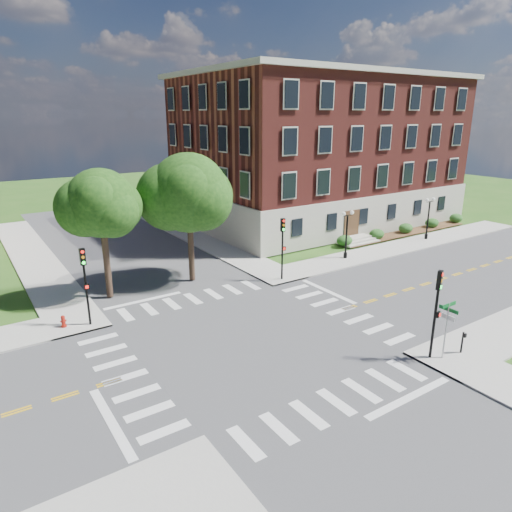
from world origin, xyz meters
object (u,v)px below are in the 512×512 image
twin_lamp_east (428,216)px  fire_hydrant (63,322)px  traffic_signal_ne (283,241)px  street_sign_pole (447,320)px  traffic_signal_se (437,303)px  traffic_signal_nw (85,277)px  twin_lamp_west (347,232)px  push_button_post (463,341)px

twin_lamp_east → fire_hydrant: twin_lamp_east is taller
traffic_signal_ne → street_sign_pole: traffic_signal_ne is taller
traffic_signal_se → traffic_signal_nw: (-13.84, 13.94, 0.00)m
traffic_signal_ne → twin_lamp_west: (7.97, 1.25, -0.66)m
push_button_post → fire_hydrant: 22.76m
twin_lamp_east → street_sign_pole: size_ratio=1.36×
twin_lamp_west → fire_hydrant: size_ratio=5.64×
street_sign_pole → fire_hydrant: 21.71m
traffic_signal_nw → fire_hydrant: size_ratio=6.40×
street_sign_pole → traffic_signal_nw: bearing=134.9°
traffic_signal_ne → push_button_post: size_ratio=4.00×
traffic_signal_ne → twin_lamp_west: 8.09m
traffic_signal_se → push_button_post: traffic_signal_se is taller
traffic_signal_ne → fire_hydrant: 16.16m
traffic_signal_se → push_button_post: bearing=-19.6°
traffic_signal_nw → push_button_post: (15.61, -14.57, -2.39)m
twin_lamp_east → fire_hydrant: bearing=-178.7°
traffic_signal_ne → push_button_post: bearing=-85.6°
traffic_signal_se → traffic_signal_ne: size_ratio=1.00×
push_button_post → twin_lamp_west: bearing=66.5°
fire_hydrant → traffic_signal_se: bearing=-43.5°
twin_lamp_west → street_sign_pole: size_ratio=1.36×
fire_hydrant → push_button_post: bearing=-41.5°
traffic_signal_se → fire_hydrant: size_ratio=6.40×
twin_lamp_east → street_sign_pole: twin_lamp_east is taller
twin_lamp_east → twin_lamp_west: bearing=-179.4°
traffic_signal_ne → street_sign_pole: (-0.19, -14.28, -0.88)m
traffic_signal_se → traffic_signal_ne: same height
traffic_signal_nw → twin_lamp_west: size_ratio=1.13×
twin_lamp_west → push_button_post: (-6.85, -15.77, -1.73)m
traffic_signal_se → twin_lamp_west: size_ratio=1.13×
street_sign_pole → fire_hydrant: size_ratio=4.13×
push_button_post → twin_lamp_east: bearing=40.9°
twin_lamp_west → traffic_signal_nw: bearing=-177.0°
traffic_signal_ne → twin_lamp_west: traffic_signal_ne is taller
traffic_signal_nw → street_sign_pole: traffic_signal_nw is taller
traffic_signal_ne → fire_hydrant: bearing=177.9°
twin_lamp_west → fire_hydrant: twin_lamp_west is taller
twin_lamp_west → push_button_post: size_ratio=3.53×
street_sign_pole → twin_lamp_east: bearing=38.5°
push_button_post → fire_hydrant: (-17.03, 15.09, -0.33)m
traffic_signal_nw → fire_hydrant: bearing=160.0°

